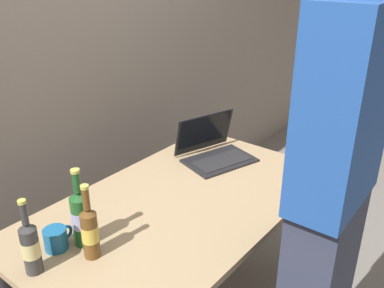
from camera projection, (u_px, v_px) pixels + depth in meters
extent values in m
cube|color=#9E8460|center=(179.00, 204.00, 1.87)|extent=(1.47, 0.84, 0.03)
cylinder|color=#2D2D30|center=(309.00, 231.00, 2.30)|extent=(0.08, 0.08, 0.70)
cylinder|color=#2D2D30|center=(204.00, 189.00, 2.71)|extent=(0.08, 0.08, 0.70)
cube|color=black|center=(220.00, 161.00, 2.22)|extent=(0.41, 0.33, 0.01)
cube|color=#232326|center=(222.00, 161.00, 2.21)|extent=(0.33, 0.23, 0.00)
cube|color=black|center=(204.00, 132.00, 2.28)|extent=(0.36, 0.16, 0.22)
cube|color=black|center=(204.00, 132.00, 2.28)|extent=(0.33, 0.15, 0.20)
cylinder|color=#333333|center=(31.00, 251.00, 1.42)|extent=(0.06, 0.06, 0.18)
cone|color=#333333|center=(26.00, 227.00, 1.38)|extent=(0.06, 0.06, 0.02)
cylinder|color=#333333|center=(24.00, 214.00, 1.36)|extent=(0.02, 0.02, 0.08)
cylinder|color=#BFB74C|center=(22.00, 202.00, 1.34)|extent=(0.03, 0.03, 0.01)
cylinder|color=#D4C581|center=(31.00, 248.00, 1.42)|extent=(0.06, 0.06, 0.06)
cylinder|color=brown|center=(90.00, 235.00, 1.50)|extent=(0.06, 0.06, 0.18)
cone|color=brown|center=(87.00, 212.00, 1.46)|extent=(0.06, 0.06, 0.02)
cylinder|color=brown|center=(86.00, 199.00, 1.43)|extent=(0.03, 0.03, 0.08)
cylinder|color=#BFB74C|center=(84.00, 187.00, 1.41)|extent=(0.03, 0.03, 0.01)
cylinder|color=gold|center=(90.00, 233.00, 1.49)|extent=(0.06, 0.06, 0.06)
cylinder|color=#1E5123|center=(82.00, 221.00, 1.56)|extent=(0.07, 0.07, 0.20)
cone|color=#1E5123|center=(78.00, 195.00, 1.52)|extent=(0.07, 0.07, 0.02)
cylinder|color=#1E5123|center=(76.00, 182.00, 1.49)|extent=(0.03, 0.03, 0.08)
cylinder|color=#BFB74C|center=(75.00, 171.00, 1.48)|extent=(0.03, 0.03, 0.01)
cylinder|color=#9798C6|center=(81.00, 219.00, 1.56)|extent=(0.07, 0.07, 0.07)
cube|color=#1E4793|center=(345.00, 108.00, 1.27)|extent=(0.40, 0.20, 0.64)
cylinder|color=#19598C|center=(56.00, 239.00, 1.56)|extent=(0.09, 0.09, 0.08)
torus|color=#19598C|center=(66.00, 232.00, 1.59)|extent=(0.06, 0.01, 0.06)
cube|color=gray|center=(49.00, 49.00, 2.11)|extent=(6.00, 0.10, 2.60)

